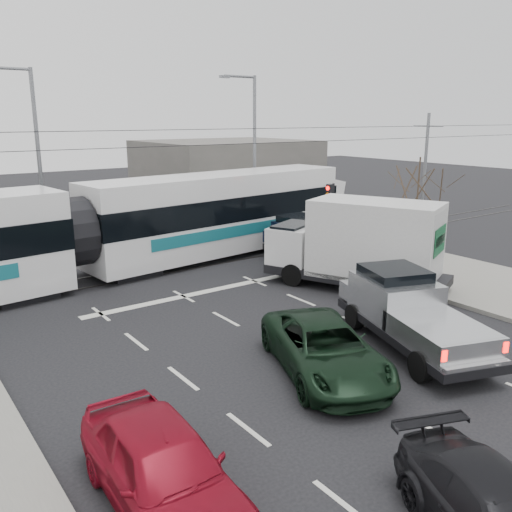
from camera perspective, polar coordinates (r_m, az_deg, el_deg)
ground at (r=17.54m, az=6.94°, el=-8.27°), size 120.00×120.00×0.00m
sidewalk_right at (r=24.26m, az=22.75°, el=-2.68°), size 6.00×60.00×0.15m
rails at (r=25.35m, az=-8.60°, el=-1.14°), size 60.00×1.60×0.03m
building_right at (r=42.80m, az=-3.16°, el=8.70°), size 12.00×10.00×5.00m
bare_tree at (r=23.73m, az=16.69°, el=6.69°), size 2.40×2.40×5.00m
traffic_signal at (r=25.68m, az=7.87°, el=5.32°), size 0.44×0.44×3.60m
street_lamp_near at (r=31.73m, az=-0.43°, el=11.47°), size 2.38×0.25×9.00m
street_lamp_far at (r=28.66m, az=-22.30°, el=10.11°), size 2.38×0.25×9.00m
catenary at (r=24.61m, az=-8.94°, el=7.57°), size 60.00×0.20×7.00m
tram at (r=23.21m, az=-18.86°, el=2.21°), size 29.65×6.02×6.02m
silver_pickup at (r=17.07m, az=15.54°, el=-5.45°), size 3.91×6.35×2.19m
box_truck at (r=22.00m, az=10.83°, el=1.12°), size 5.13×7.57×3.59m
navy_pickup at (r=25.55m, az=5.65°, el=1.58°), size 2.34×5.37×2.21m
green_car at (r=14.82m, az=7.26°, el=-9.66°), size 4.11×5.66×1.43m
red_car at (r=10.26m, az=-9.80°, el=-21.15°), size 2.11×4.76×1.59m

